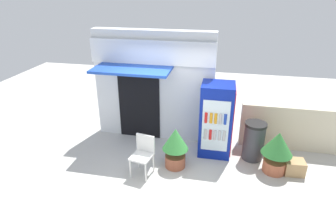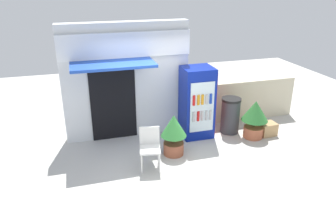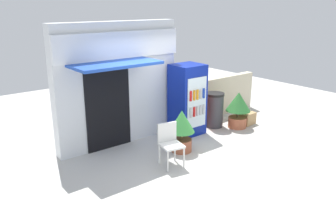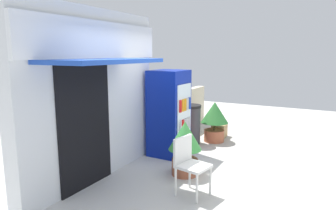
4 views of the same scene
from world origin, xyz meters
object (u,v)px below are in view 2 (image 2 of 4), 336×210
object	(u,v)px
plastic_chair	(150,145)
cardboard_box	(267,129)
drink_cooler	(197,102)
potted_plant_curbside	(255,116)
potted_plant_near_shop	(174,132)
trash_bin	(230,115)

from	to	relation	value
plastic_chair	cardboard_box	size ratio (longest dim) A/B	2.12
drink_cooler	plastic_chair	world-z (taller)	drink_cooler
cardboard_box	plastic_chair	bearing A→B (deg)	-169.17
potted_plant_curbside	cardboard_box	world-z (taller)	potted_plant_curbside
plastic_chair	cardboard_box	world-z (taller)	plastic_chair
potted_plant_near_shop	trash_bin	world-z (taller)	potted_plant_near_shop
trash_bin	cardboard_box	bearing A→B (deg)	-27.04
drink_cooler	potted_plant_curbside	size ratio (longest dim) A/B	1.83
potted_plant_near_shop	potted_plant_curbside	size ratio (longest dim) A/B	0.99
potted_plant_curbside	trash_bin	xyz separation A→B (m)	(-0.43, 0.44, -0.11)
plastic_chair	potted_plant_curbside	size ratio (longest dim) A/B	0.91
potted_plant_near_shop	cardboard_box	bearing A→B (deg)	5.52
drink_cooler	potted_plant_curbside	xyz separation A→B (m)	(1.32, -0.51, -0.30)
cardboard_box	potted_plant_curbside	bearing A→B (deg)	-179.08
potted_plant_near_shop	cardboard_box	size ratio (longest dim) A/B	2.31
potted_plant_curbside	plastic_chair	bearing A→B (deg)	-167.75
potted_plant_near_shop	trash_bin	size ratio (longest dim) A/B	1.03
potted_plant_near_shop	plastic_chair	bearing A→B (deg)	-149.95
plastic_chair	potted_plant_near_shop	size ratio (longest dim) A/B	0.92
potted_plant_curbside	cardboard_box	xyz separation A→B (m)	(0.41, 0.01, -0.41)
cardboard_box	drink_cooler	bearing A→B (deg)	163.69
drink_cooler	potted_plant_near_shop	size ratio (longest dim) A/B	1.86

